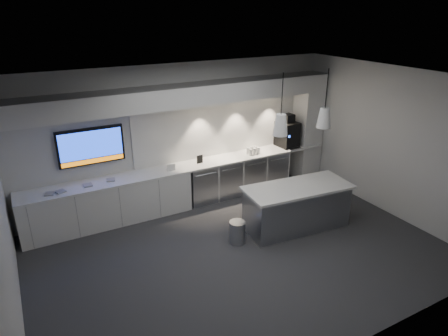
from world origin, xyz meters
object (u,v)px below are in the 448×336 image
wall_tv (91,146)px  coffee_machine (287,133)px  island (296,207)px  bin (237,232)px

wall_tv → coffee_machine: bearing=-3.1°
wall_tv → island: wall_tv is taller
island → bin: island is taller
bin → wall_tv: bearing=133.5°
wall_tv → bin: (2.02, -2.13, -1.35)m
wall_tv → bin: wall_tv is taller
wall_tv → island: bearing=-33.7°
wall_tv → bin: bearing=-46.5°
wall_tv → coffee_machine: (4.50, -0.25, -0.34)m
island → coffee_machine: bearing=63.9°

